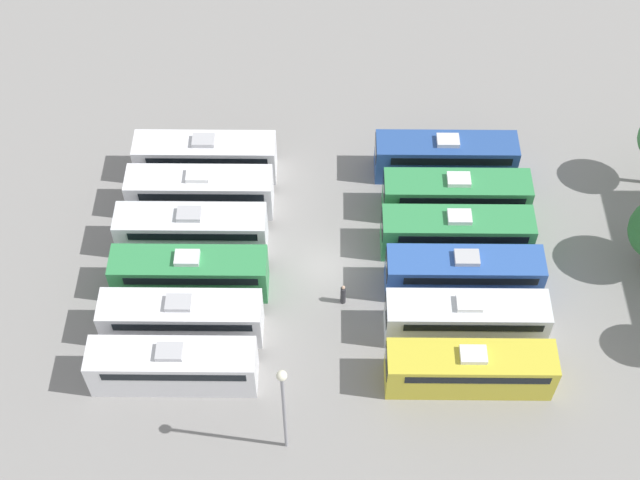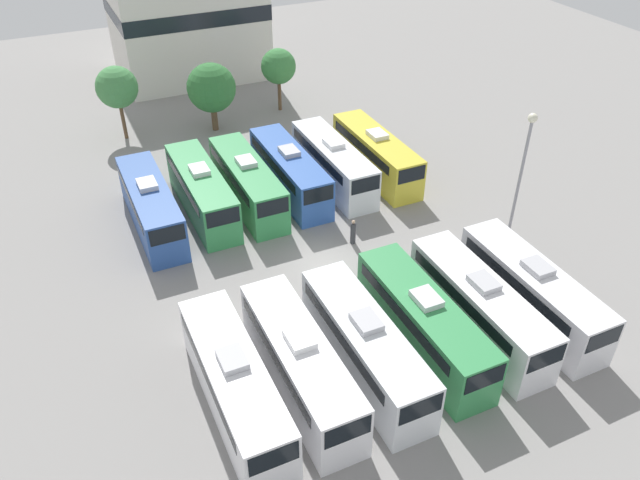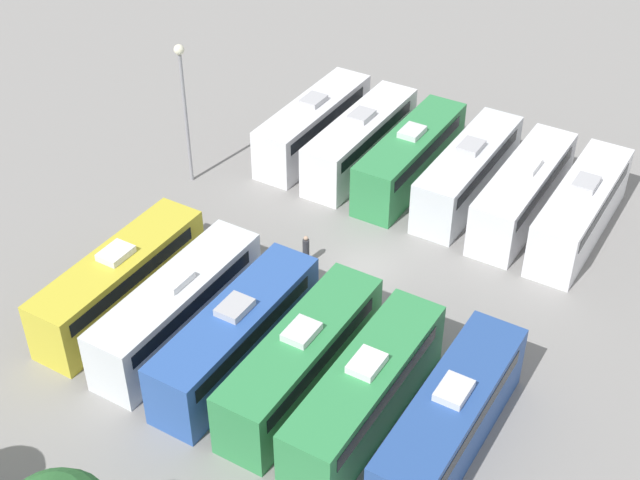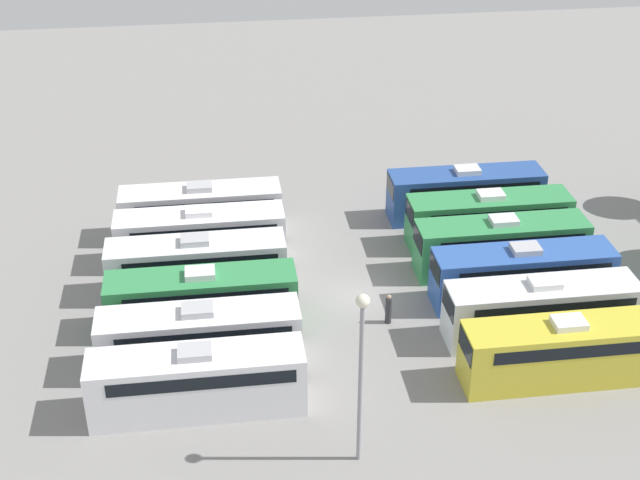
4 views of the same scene
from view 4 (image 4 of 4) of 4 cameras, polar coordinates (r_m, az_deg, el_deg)
name	(u,v)px [view 4 (image 4 of 4)]	position (r m, az deg, el deg)	size (l,w,h in m)	color
ground_plane	(357,296)	(51.78, 2.39, -3.60)	(114.51, 114.51, 0.00)	gray
bus_0	(202,209)	(57.72, -7.59, 1.95)	(2.56, 10.28, 3.57)	white
bus_1	(201,235)	(54.79, -7.63, 0.33)	(2.56, 10.28, 3.57)	white
bus_2	(197,264)	(51.80, -7.86, -1.56)	(2.56, 10.28, 3.57)	silver
bus_3	(203,299)	(48.73, -7.53, -3.74)	(2.56, 10.28, 3.57)	#338C4C
bus_4	(200,336)	(45.86, -7.68, -6.13)	(2.56, 10.28, 3.57)	white
bus_5	(198,380)	(43.07, -7.83, -8.86)	(2.56, 10.28, 3.57)	silver
bus_6	(466,192)	(60.22, 9.32, 3.04)	(2.56, 10.28, 3.57)	#284C93
bus_7	(489,218)	(57.23, 10.76, 1.41)	(2.56, 10.28, 3.57)	#338C4C
bus_8	(501,244)	(54.42, 11.54, -0.26)	(2.56, 10.28, 3.57)	#338C4C
bus_9	(523,274)	(51.76, 12.86, -2.11)	(2.56, 10.28, 3.57)	#2D56A8
bus_10	(542,308)	(48.97, 14.00, -4.27)	(2.56, 10.28, 3.57)	silver
bus_11	(565,350)	(46.20, 15.42, -6.78)	(2.56, 10.28, 3.57)	gold
worker_person	(388,310)	(49.21, 4.41, -4.47)	(0.36, 0.36, 1.81)	#333338
light_pole	(361,354)	(37.53, 2.66, -7.27)	(0.60, 0.60, 8.81)	gray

